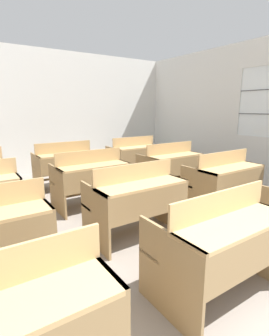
{
  "coord_description": "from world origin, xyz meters",
  "views": [
    {
      "loc": [
        -1.53,
        -0.07,
        1.54
      ],
      "look_at": [
        0.36,
        2.76,
        0.76
      ],
      "focal_mm": 28.0,
      "sensor_mm": 36.0,
      "label": 1
    }
  ],
  "objects_px": {
    "bench_second_center": "(136,199)",
    "bench_front_center": "(221,242)",
    "bench_third_center": "(91,178)",
    "bench_back_right": "(134,156)",
    "wastepaper_bin": "(163,158)",
    "bench_front_left": "(0,336)",
    "bench_second_right": "(224,180)",
    "bench_third_right": "(171,166)",
    "bench_back_center": "(65,164)"
  },
  "relations": [
    {
      "from": "bench_second_center",
      "to": "bench_front_center",
      "type": "bearing_deg",
      "value": -90.37
    },
    {
      "from": "bench_third_center",
      "to": "bench_back_right",
      "type": "relative_size",
      "value": 1.0
    },
    {
      "from": "bench_second_center",
      "to": "wastepaper_bin",
      "type": "distance_m",
      "value": 4.46
    },
    {
      "from": "bench_front_left",
      "to": "wastepaper_bin",
      "type": "height_order",
      "value": "bench_front_left"
    },
    {
      "from": "bench_front_left",
      "to": "bench_front_center",
      "type": "relative_size",
      "value": 1.0
    },
    {
      "from": "bench_second_right",
      "to": "bench_third_right",
      "type": "relative_size",
      "value": 1.0
    },
    {
      "from": "bench_front_center",
      "to": "bench_front_left",
      "type": "bearing_deg",
      "value": 179.91
    },
    {
      "from": "bench_back_center",
      "to": "wastepaper_bin",
      "type": "bearing_deg",
      "value": 13.3
    },
    {
      "from": "bench_third_center",
      "to": "bench_back_right",
      "type": "height_order",
      "value": "same"
    },
    {
      "from": "bench_front_left",
      "to": "bench_back_right",
      "type": "distance_m",
      "value": 4.92
    },
    {
      "from": "bench_second_right",
      "to": "wastepaper_bin",
      "type": "xyz_separation_m",
      "value": [
        1.5,
        3.21,
        -0.33
      ]
    },
    {
      "from": "bench_second_center",
      "to": "bench_third_center",
      "type": "distance_m",
      "value": 1.23
    },
    {
      "from": "bench_second_center",
      "to": "bench_second_right",
      "type": "height_order",
      "value": "same"
    },
    {
      "from": "bench_front_left",
      "to": "bench_back_center",
      "type": "height_order",
      "value": "same"
    },
    {
      "from": "bench_front_center",
      "to": "wastepaper_bin",
      "type": "xyz_separation_m",
      "value": [
        3.11,
        4.43,
        -0.33
      ]
    },
    {
      "from": "bench_second_right",
      "to": "wastepaper_bin",
      "type": "relative_size",
      "value": 3.47
    },
    {
      "from": "bench_back_right",
      "to": "bench_back_center",
      "type": "bearing_deg",
      "value": -179.88
    },
    {
      "from": "bench_front_left",
      "to": "bench_third_right",
      "type": "relative_size",
      "value": 1.0
    },
    {
      "from": "bench_front_left",
      "to": "bench_back_right",
      "type": "height_order",
      "value": "same"
    },
    {
      "from": "bench_front_center",
      "to": "bench_second_center",
      "type": "relative_size",
      "value": 1.0
    },
    {
      "from": "bench_second_right",
      "to": "bench_third_right",
      "type": "distance_m",
      "value": 1.22
    },
    {
      "from": "bench_second_right",
      "to": "bench_third_center",
      "type": "height_order",
      "value": "same"
    },
    {
      "from": "bench_second_right",
      "to": "bench_third_center",
      "type": "xyz_separation_m",
      "value": [
        -1.63,
        1.25,
        0.0
      ]
    },
    {
      "from": "bench_third_center",
      "to": "bench_third_right",
      "type": "xyz_separation_m",
      "value": [
        1.64,
        -0.03,
        0.0
      ]
    },
    {
      "from": "bench_back_center",
      "to": "bench_back_right",
      "type": "xyz_separation_m",
      "value": [
        1.64,
        0.0,
        0.0
      ]
    },
    {
      "from": "bench_front_center",
      "to": "bench_back_center",
      "type": "bearing_deg",
      "value": 90.14
    },
    {
      "from": "bench_third_right",
      "to": "bench_third_center",
      "type": "bearing_deg",
      "value": 178.85
    },
    {
      "from": "bench_third_right",
      "to": "wastepaper_bin",
      "type": "relative_size",
      "value": 3.47
    },
    {
      "from": "bench_front_left",
      "to": "wastepaper_bin",
      "type": "distance_m",
      "value": 6.49
    },
    {
      "from": "bench_front_center",
      "to": "bench_third_center",
      "type": "relative_size",
      "value": 1.0
    },
    {
      "from": "bench_front_left",
      "to": "bench_third_right",
      "type": "xyz_separation_m",
      "value": [
        3.24,
        2.44,
        0.0
      ]
    },
    {
      "from": "bench_third_right",
      "to": "wastepaper_bin",
      "type": "distance_m",
      "value": 2.51
    },
    {
      "from": "bench_front_center",
      "to": "bench_back_right",
      "type": "distance_m",
      "value": 4.04
    },
    {
      "from": "bench_front_center",
      "to": "bench_back_center",
      "type": "relative_size",
      "value": 1.0
    },
    {
      "from": "bench_front_left",
      "to": "bench_back_center",
      "type": "distance_m",
      "value": 4.03
    },
    {
      "from": "bench_front_left",
      "to": "wastepaper_bin",
      "type": "xyz_separation_m",
      "value": [
        4.73,
        4.43,
        -0.33
      ]
    },
    {
      "from": "bench_second_right",
      "to": "bench_back_right",
      "type": "relative_size",
      "value": 1.0
    },
    {
      "from": "bench_front_center",
      "to": "bench_third_center",
      "type": "xyz_separation_m",
      "value": [
        -0.02,
        2.47,
        0.0
      ]
    },
    {
      "from": "bench_third_right",
      "to": "bench_back_center",
      "type": "distance_m",
      "value": 2.05
    },
    {
      "from": "bench_second_center",
      "to": "bench_back_right",
      "type": "relative_size",
      "value": 1.0
    },
    {
      "from": "bench_front_left",
      "to": "bench_second_center",
      "type": "xyz_separation_m",
      "value": [
        1.63,
        1.24,
        0.0
      ]
    },
    {
      "from": "bench_front_left",
      "to": "bench_front_center",
      "type": "distance_m",
      "value": 1.62
    },
    {
      "from": "bench_second_center",
      "to": "bench_back_center",
      "type": "bearing_deg",
      "value": 90.4
    },
    {
      "from": "bench_front_left",
      "to": "bench_second_center",
      "type": "distance_m",
      "value": 2.05
    },
    {
      "from": "bench_second_right",
      "to": "bench_third_center",
      "type": "bearing_deg",
      "value": 142.5
    },
    {
      "from": "bench_second_center",
      "to": "bench_third_center",
      "type": "relative_size",
      "value": 1.0
    },
    {
      "from": "bench_front_left",
      "to": "bench_second_right",
      "type": "height_order",
      "value": "same"
    },
    {
      "from": "bench_second_center",
      "to": "bench_second_right",
      "type": "relative_size",
      "value": 1.0
    },
    {
      "from": "bench_back_center",
      "to": "bench_second_center",
      "type": "bearing_deg",
      "value": -89.6
    },
    {
      "from": "bench_second_right",
      "to": "bench_back_center",
      "type": "relative_size",
      "value": 1.0
    }
  ]
}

